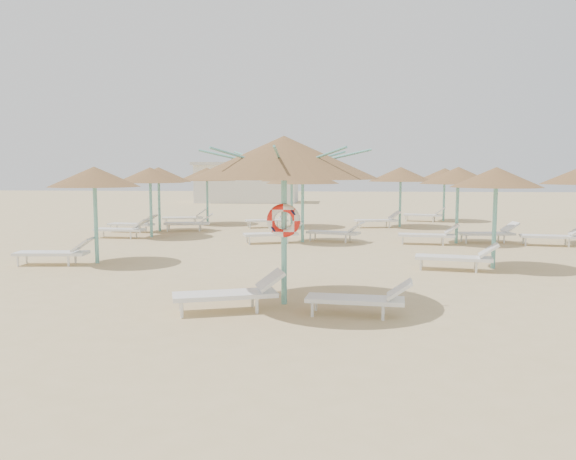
{
  "coord_description": "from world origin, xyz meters",
  "views": [
    {
      "loc": [
        1.43,
        -10.41,
        2.53
      ],
      "look_at": [
        0.37,
        1.27,
        1.3
      ],
      "focal_mm": 35.0,
      "sensor_mm": 36.0,
      "label": 1
    }
  ],
  "objects": [
    {
      "name": "lounger_main_a",
      "position": [
        -0.47,
        -0.58,
        0.35
      ],
      "size": [
        2.09,
        1.2,
        0.73
      ],
      "rotation": [
        0.0,
        0.0,
        0.32
      ],
      "color": "white",
      "rests_on": "ground"
    },
    {
      "name": "lounger_main_b",
      "position": [
        1.85,
        -0.69,
        0.32
      ],
      "size": [
        1.89,
        0.74,
        0.67
      ],
      "rotation": [
        0.0,
        0.0,
        -0.1
      ],
      "color": "white",
      "rests_on": "ground"
    },
    {
      "name": "palapa_field",
      "position": [
        1.61,
        11.32,
        2.31
      ],
      "size": [
        20.03,
        17.12,
        2.72
      ],
      "color": "#6BBAB0",
      "rests_on": "ground"
    },
    {
      "name": "service_hut",
      "position": [
        -6.0,
        35.0,
        1.64
      ],
      "size": [
        8.4,
        4.4,
        3.25
      ],
      "color": "silver",
      "rests_on": "ground"
    },
    {
      "name": "ground",
      "position": [
        0.0,
        0.0,
        0.0
      ],
      "size": [
        120.0,
        120.0,
        0.0
      ],
      "primitive_type": "plane",
      "color": "tan",
      "rests_on": "ground"
    },
    {
      "name": "main_palapa",
      "position": [
        0.4,
        0.08,
        2.78
      ],
      "size": [
        3.56,
        3.56,
        3.19
      ],
      "color": "#6BBAB0",
      "rests_on": "ground"
    }
  ]
}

